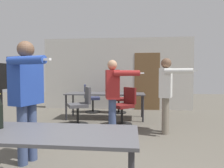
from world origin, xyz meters
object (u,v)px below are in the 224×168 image
(office_chair_side_rolled, at_px, (116,100))
(drink_cup, at_px, (115,91))
(person_left_plaid, at_px, (166,88))
(office_chair_far_left, at_px, (124,107))
(office_chair_mid_tucked, at_px, (81,107))
(person_center_tall, at_px, (27,90))
(person_right_polo, at_px, (113,90))
(office_chair_near_pushed, at_px, (91,99))
(tv_screen, at_px, (1,92))

(office_chair_side_rolled, bearing_deg, drink_cup, 1.80)
(person_left_plaid, xyz_separation_m, office_chair_side_rolled, (-1.26, 2.20, -0.55))
(office_chair_far_left, bearing_deg, office_chair_mid_tucked, 55.62)
(person_center_tall, xyz_separation_m, office_chair_side_rolled, (0.97, 3.88, -0.63))
(office_chair_far_left, bearing_deg, office_chair_side_rolled, -29.47)
(office_chair_mid_tucked, distance_m, office_chair_side_rolled, 1.84)
(person_center_tall, bearing_deg, person_right_polo, 162.36)
(person_left_plaid, height_order, drink_cup, person_left_plaid)
(office_chair_near_pushed, bearing_deg, person_left_plaid, 30.89)
(tv_screen, distance_m, person_left_plaid, 3.51)
(office_chair_side_rolled, relative_size, drink_cup, 8.56)
(tv_screen, height_order, person_center_tall, person_center_tall)
(person_right_polo, relative_size, office_chair_mid_tucked, 1.66)
(person_right_polo, relative_size, drink_cup, 14.79)
(person_center_tall, xyz_separation_m, drink_cup, (0.98, 3.16, -0.27))
(drink_cup, bearing_deg, person_left_plaid, -49.72)
(person_right_polo, bearing_deg, office_chair_mid_tucked, -138.75)
(person_left_plaid, xyz_separation_m, office_chair_far_left, (-0.94, 0.67, -0.53))
(office_chair_near_pushed, height_order, office_chair_far_left, office_chair_far_left)
(person_center_tall, xyz_separation_m, office_chair_mid_tucked, (0.19, 2.22, -0.60))
(person_left_plaid, relative_size, drink_cup, 15.18)
(person_left_plaid, relative_size, office_chair_mid_tucked, 1.70)
(office_chair_far_left, relative_size, drink_cup, 8.79)
(person_left_plaid, bearing_deg, office_chair_far_left, -109.75)
(tv_screen, xyz_separation_m, office_chair_near_pushed, (1.35, 2.67, -0.47))
(person_right_polo, distance_m, drink_cup, 1.63)
(person_right_polo, bearing_deg, office_chair_far_left, 154.42)
(person_left_plaid, relative_size, office_chair_near_pushed, 1.74)
(office_chair_near_pushed, bearing_deg, office_chair_mid_tucked, -10.08)
(person_right_polo, bearing_deg, office_chair_near_pushed, -168.31)
(office_chair_mid_tucked, relative_size, drink_cup, 8.94)
(office_chair_mid_tucked, bearing_deg, office_chair_side_rolled, -51.41)
(office_chair_side_rolled, bearing_deg, person_right_polo, 3.55)
(office_chair_side_rolled, distance_m, office_chair_far_left, 1.57)
(person_center_tall, relative_size, office_chair_side_rolled, 1.91)
(office_chair_mid_tucked, bearing_deg, person_center_tall, 148.64)
(person_left_plaid, bearing_deg, person_center_tall, -37.08)
(tv_screen, distance_m, office_chair_near_pushed, 3.03)
(person_right_polo, xyz_separation_m, person_left_plaid, (1.15, 0.15, 0.04))
(office_chair_mid_tucked, relative_size, office_chair_far_left, 1.02)
(office_chair_far_left, bearing_deg, tv_screen, 72.94)
(office_chair_side_rolled, bearing_deg, office_chair_far_left, 12.77)
(office_chair_mid_tucked, bearing_deg, drink_cup, -66.48)
(tv_screen, height_order, office_chair_mid_tucked, tv_screen)
(office_chair_mid_tucked, xyz_separation_m, office_chair_far_left, (1.10, 0.14, -0.01))
(tv_screen, height_order, person_left_plaid, person_left_plaid)
(office_chair_side_rolled, height_order, drink_cup, office_chair_side_rolled)
(person_right_polo, bearing_deg, drink_cup, 172.40)
(person_right_polo, xyz_separation_m, office_chair_near_pushed, (-0.98, 2.34, -0.50))
(person_center_tall, relative_size, office_chair_near_pushed, 1.87)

